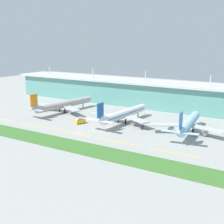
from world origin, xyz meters
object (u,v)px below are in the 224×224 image
airliner_near (63,104)px  airliner_far (189,124)px  airliner_middle (123,114)px  fuel_truck (80,121)px  pushback_tug (142,127)px

airliner_near → airliner_far: 107.81m
airliner_middle → fuel_truck: airliner_middle is taller
fuel_truck → airliner_near: bearing=147.3°
airliner_near → fuel_truck: 41.36m
airliner_middle → pushback_tug: 20.51m
airliner_near → airliner_far: size_ratio=1.17×
airliner_middle → pushback_tug: (18.78, -6.29, -5.35)m
pushback_tug → fuel_truck: fuel_truck is taller
airliner_middle → fuel_truck: size_ratio=8.27×
airliner_near → airliner_middle: same height
airliner_near → airliner_far: (107.70, -4.96, -0.01)m
airliner_far → fuel_truck: bearing=-166.7°
airliner_middle → pushback_tug: size_ratio=12.62×
pushback_tug → fuel_truck: (-43.41, -11.62, 1.16)m
airliner_far → airliner_near: bearing=177.4°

